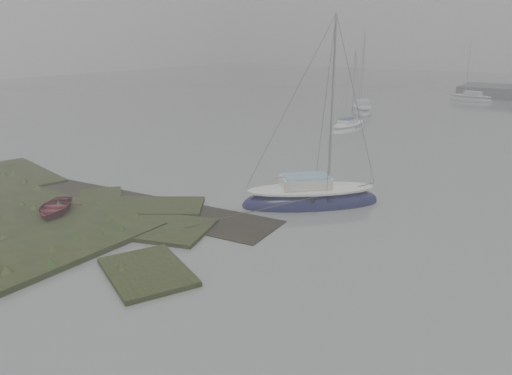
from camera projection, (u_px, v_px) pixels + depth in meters
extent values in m
plane|color=slate|center=(418.00, 134.00, 41.08)|extent=(160.00, 160.00, 0.00)
ellipsoid|color=#13133B|center=(311.00, 202.00, 23.82)|extent=(6.31, 6.15, 1.61)
ellipsoid|color=silver|center=(311.00, 189.00, 23.63)|extent=(5.39, 5.24, 0.45)
cube|color=silver|center=(306.00, 182.00, 23.47)|extent=(2.63, 2.60, 0.47)
cube|color=#79A3BF|center=(306.00, 176.00, 23.39)|extent=(2.42, 2.40, 0.08)
cylinder|color=#939399|center=(332.00, 102.00, 22.55)|extent=(0.10, 0.10, 7.58)
cylinder|color=#939399|center=(302.00, 176.00, 23.37)|extent=(1.98, 1.89, 0.09)
ellipsoid|color=white|center=(348.00, 130.00, 42.21)|extent=(1.76, 5.04, 1.22)
ellipsoid|color=white|center=(348.00, 124.00, 42.07)|extent=(1.41, 4.39, 0.34)
cube|color=white|center=(347.00, 121.00, 41.81)|extent=(1.11, 1.74, 0.36)
cube|color=#1A2A4A|center=(348.00, 119.00, 41.75)|extent=(1.04, 1.60, 0.06)
cylinder|color=#939399|center=(354.00, 86.00, 41.65)|extent=(0.08, 0.08, 5.72)
cylinder|color=#939399|center=(347.00, 119.00, 41.64)|extent=(0.11, 2.00, 0.06)
ellipsoid|color=silver|center=(361.00, 111.00, 52.35)|extent=(4.89, 6.40, 1.51)
ellipsoid|color=silver|center=(361.00, 106.00, 52.18)|extent=(4.13, 5.50, 0.43)
cube|color=silver|center=(362.00, 102.00, 51.81)|extent=(2.22, 2.51, 0.44)
cube|color=#B3B6BF|center=(362.00, 100.00, 51.74)|extent=(2.06, 2.31, 0.07)
cylinder|color=#939399|center=(363.00, 67.00, 51.81)|extent=(0.10, 0.10, 7.10)
cylinder|color=#939399|center=(362.00, 100.00, 51.57)|extent=(1.32, 2.19, 0.08)
ellipsoid|color=#ACB1B6|center=(470.00, 100.00, 61.58)|extent=(5.76, 2.99, 1.33)
ellipsoid|color=silver|center=(471.00, 96.00, 61.42)|extent=(4.99, 2.48, 0.38)
cube|color=silver|center=(473.00, 93.00, 61.16)|extent=(2.10, 1.57, 0.39)
cube|color=silver|center=(473.00, 91.00, 61.09)|extent=(1.93, 1.46, 0.06)
cylinder|color=#939399|center=(468.00, 67.00, 60.93)|extent=(0.09, 0.09, 6.28)
cylinder|color=#939399|center=(474.00, 92.00, 60.98)|extent=(2.16, 0.56, 0.07)
imported|color=maroon|center=(55.00, 207.00, 21.95)|extent=(3.12, 3.28, 0.55)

